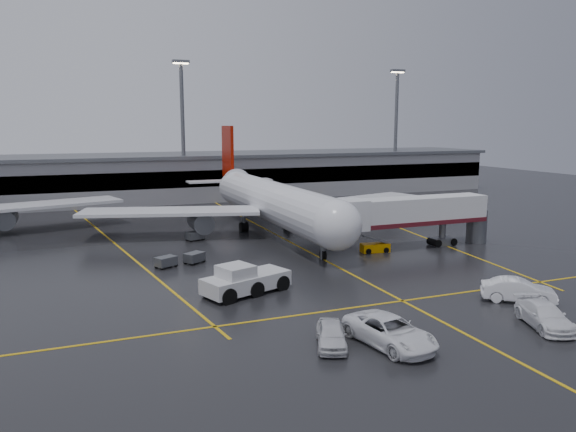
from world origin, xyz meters
name	(u,v)px	position (x,y,z in m)	size (l,w,h in m)	color
ground	(297,246)	(0.00, 0.00, 0.00)	(220.00, 220.00, 0.00)	black
apron_line_centre	(297,246)	(0.00, 0.00, 0.01)	(0.25, 90.00, 0.02)	gold
apron_line_stop	(402,301)	(0.00, -22.00, 0.01)	(60.00, 0.25, 0.02)	gold
apron_line_left	(114,242)	(-20.00, 10.00, 0.01)	(0.25, 70.00, 0.02)	gold
apron_line_right	(384,222)	(18.00, 10.00, 0.01)	(0.25, 70.00, 0.02)	gold
terminal	(204,175)	(0.00, 47.93, 4.32)	(122.00, 19.00, 8.60)	gray
light_mast_mid	(183,123)	(-5.00, 42.00, 14.47)	(3.00, 1.20, 25.45)	#595B60
light_mast_right	(396,123)	(40.00, 42.00, 14.47)	(3.00, 1.20, 25.45)	#595B60
main_airliner	(269,200)	(0.00, 9.70, 4.21)	(48.80, 45.60, 14.10)	silver
jet_bridge	(413,215)	(11.87, -6.00, 3.93)	(19.90, 3.40, 6.05)	silver
pushback_tractor	(244,281)	(-11.29, -15.37, 1.07)	(8.11, 5.39, 2.69)	silver
belt_loader	(375,248)	(6.89, -6.05, 0.50)	(3.33, 1.83, 2.02)	#EE9701
service_van_a	(390,331)	(-5.85, -29.39, 0.95)	(3.14, 6.81, 1.89)	white
service_van_b	(544,315)	(6.03, -30.57, 0.83)	(2.34, 5.75, 1.67)	white
service_van_c	(518,290)	(8.57, -25.54, 0.93)	(1.98, 5.67, 1.87)	white
service_van_d	(331,335)	(-9.40, -28.10, 0.78)	(1.84, 4.58, 1.56)	silver
baggage_cart_a	(194,257)	(-13.02, -3.63, 0.63)	(2.38, 2.21, 1.12)	#595B60
baggage_cart_b	(166,261)	(-16.02, -4.29, 0.63)	(2.37, 2.07, 1.12)	#595B60
baggage_cart_c	(195,235)	(-10.58, 7.50, 0.63)	(2.32, 1.88, 1.12)	#595B60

